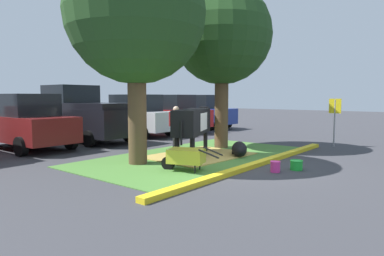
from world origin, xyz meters
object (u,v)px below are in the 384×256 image
Objects in this scene: parking_sign at (335,113)px; hatchback_white at (136,116)px; bucket_pink at (275,166)px; bucket_green at (296,165)px; shade_tree_left at (136,14)px; sedan_blue at (199,112)px; cow_holstein at (193,122)px; pickup_truck_black at (82,115)px; wheelbarrow at (185,156)px; sedan_silver at (26,122)px; sedan_red at (171,114)px; shade_tree_right at (222,35)px; person_handler at (176,126)px; calf_lying at (239,149)px.

parking_sign is 0.42× the size of hatchback_white.
bucket_pink is 0.83× the size of bucket_green.
shade_tree_left reaches higher than sedan_blue.
cow_holstein is 8.78× the size of bucket_green.
bucket_pink is at bearing -93.27° from pickup_truck_black.
parking_sign reaches higher than bucket_pink.
wheelbarrow is 7.70m from pickup_truck_black.
sedan_silver is (-0.77, 6.99, 0.60)m from wheelbarrow.
sedan_silver is 1.00× the size of sedan_red.
cow_holstein is at bearing -173.19° from shade_tree_right.
sedan_blue is at bearing -1.92° from pickup_truck_black.
cow_holstein is (2.09, -0.34, -3.07)m from shade_tree_left.
wheelbarrow is at bearing -104.25° from pickup_truck_black.
sedan_silver reaches higher than wheelbarrow.
shade_tree_left reaches higher than cow_holstein.
sedan_red is (2.51, -0.07, 0.00)m from hatchback_white.
bucket_pink is at bearing -53.91° from wheelbarrow.
person_handler is at bearing 45.21° from wheelbarrow.
sedan_red reaches higher than bucket_pink.
shade_tree_left is 21.80× the size of bucket_pink.
person_handler is 3.80m from wheelbarrow.
parking_sign is at bearing 2.40° from bucket_pink.
person_handler is 0.36× the size of sedan_red.
sedan_silver reaches higher than bucket_pink.
cow_holstein is 0.67× the size of sedan_blue.
cow_holstein is at bearing 34.05° from wheelbarrow.
wheelbarrow is 8.59m from hatchback_white.
cow_holstein is 5.83m from parking_sign.
calf_lying is at bearing -83.07° from pickup_truck_black.
bucket_green is at bearing -28.47° from bucket_pink.
shade_tree_left reaches higher than person_handler.
hatchback_white is (4.86, 5.49, -3.19)m from shade_tree_left.
sedan_silver is at bearing 115.67° from cow_holstein.
shade_tree_right reaches higher than cow_holstein.
shade_tree_left is 6.83m from pickup_truck_black.
cow_holstein is at bearing 89.76° from bucket_green.
shade_tree_left is 1.39× the size of sedan_red.
bucket_green is 9.65m from pickup_truck_black.
pickup_truck_black is (-2.06, 5.87, -3.03)m from shade_tree_right.
hatchback_white is at bearing 104.44° from parking_sign.
wheelbarrow reaches higher than bucket_green.
pickup_truck_black reaches higher than sedan_blue.
bucket_green is 0.08× the size of sedan_silver.
pickup_truck_black is (-0.89, 7.36, 0.88)m from calf_lying.
wheelbarrow is at bearing -158.43° from shade_tree_right.
sedan_silver is (-2.71, 9.16, 0.85)m from bucket_green.
wheelbarrow is 4.68× the size of bucket_green.
hatchback_white is (2.84, -0.27, -0.13)m from pickup_truck_black.
pickup_truck_black is (-5.10, 9.05, -0.19)m from parking_sign.
bucket_green is at bearing -130.20° from sedan_blue.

